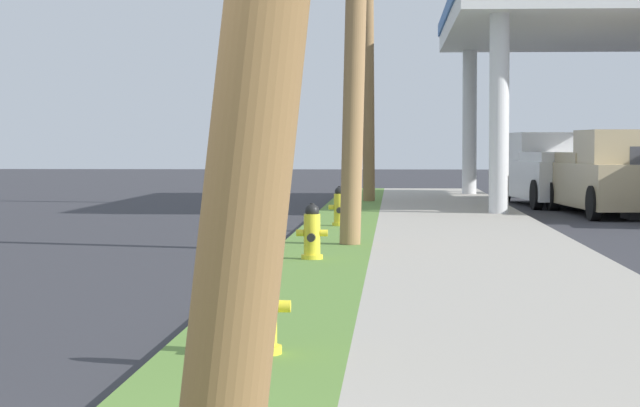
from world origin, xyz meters
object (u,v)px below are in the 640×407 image
fire_hydrant_nearest (262,309)px  utility_pole_background (368,23)px  fire_hydrant_second (312,235)px  truck_white_at_forecourt (555,172)px  truck_tan_on_apron (614,176)px  fire_hydrant_third (340,208)px

fire_hydrant_nearest → utility_pole_background: (0.26, 24.63, 4.40)m
fire_hydrant_second → utility_pole_background: utility_pole_background is taller
truck_white_at_forecourt → truck_tan_on_apron: bearing=-80.9°
fire_hydrant_third → utility_pole_background: size_ratio=0.08×
fire_hydrant_nearest → fire_hydrant_second: (-0.13, 7.72, 0.00)m
fire_hydrant_second → truck_tan_on_apron: bearing=64.6°
fire_hydrant_second → utility_pole_background: 17.48m
fire_hydrant_second → truck_tan_on_apron: (6.16, 12.98, 0.47)m
utility_pole_background → truck_tan_on_apron: bearing=-34.2°
fire_hydrant_second → truck_tan_on_apron: size_ratio=0.13×
fire_hydrant_second → truck_white_at_forecourt: truck_white_at_forecourt is taller
fire_hydrant_third → truck_white_at_forecourt: bearing=63.7°
fire_hydrant_second → truck_tan_on_apron: 14.38m
fire_hydrant_second → truck_tan_on_apron: truck_tan_on_apron is taller
fire_hydrant_third → truck_tan_on_apron: 8.54m
utility_pole_background → truck_white_at_forecourt: bearing=9.7°
utility_pole_background → fire_hydrant_third: bearing=-91.8°
fire_hydrant_second → fire_hydrant_third: size_ratio=1.00×
fire_hydrant_nearest → truck_tan_on_apron: bearing=73.8°
truck_tan_on_apron → fire_hydrant_nearest: bearing=-106.2°
fire_hydrant_nearest → fire_hydrant_second: same height
utility_pole_background → truck_white_at_forecourt: size_ratio=1.67×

